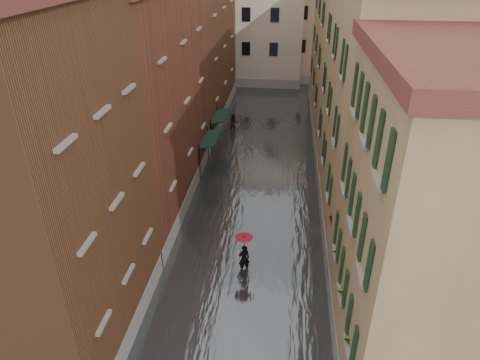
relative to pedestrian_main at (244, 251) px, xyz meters
The scene contains 15 objects.
ground 2.83m from the pedestrian_main, 89.56° to the right, with size 120.00×120.00×0.00m, color #5F5F61.
floodwater 10.51m from the pedestrian_main, 89.89° to the left, with size 10.00×60.00×0.20m, color #43484B.
building_left_near 9.87m from the pedestrian_main, 146.88° to the right, with size 6.00×8.00×13.00m, color brown.
building_left_mid 10.75m from the pedestrian_main, 137.28° to the left, with size 6.00×14.00×12.50m, color brown.
building_left_far 23.28m from the pedestrian_main, 108.03° to the left, with size 6.00×16.00×14.00m, color brown.
building_right_near 9.52m from the pedestrian_main, 32.98° to the right, with size 6.00×8.00×11.50m, color olive.
building_right_mid 10.90m from the pedestrian_main, 42.56° to the left, with size 6.00×14.00×13.00m, color #9F8B60.
building_right_far 23.02m from the pedestrian_main, 71.88° to the left, with size 6.00×16.00×11.50m, color olive.
building_end_cream 35.96m from the pedestrian_main, 94.81° to the left, with size 12.00×9.00×13.00m, color beige.
building_end_pink 38.23m from the pedestrian_main, 80.87° to the left, with size 10.00×9.00×12.00m, color #CEA991.
awning_near 11.13m from the pedestrian_main, 108.25° to the left, with size 1.09×3.18×2.80m.
awning_far 15.49m from the pedestrian_main, 102.96° to the left, with size 1.09×3.22×2.80m.
window_planters 5.16m from the pedestrian_main, 26.42° to the right, with size 0.59×10.49×0.84m.
pedestrian_main is the anchor object (origin of this frame).
pedestrian_far 18.26m from the pedestrian_main, 98.68° to the left, with size 0.81×0.63×1.67m, color black.
Camera 1 is at (1.61, -13.89, 14.18)m, focal length 32.00 mm.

